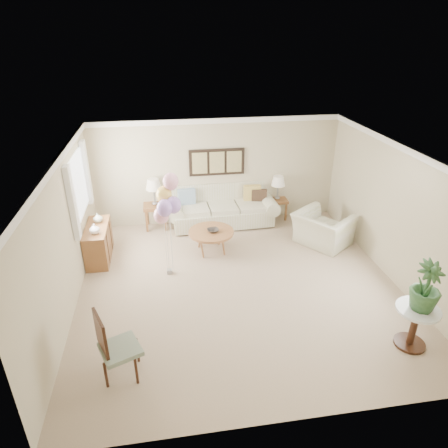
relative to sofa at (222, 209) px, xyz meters
name	(u,v)px	position (x,y,z in m)	size (l,w,h in m)	color
ground_plane	(239,286)	(-0.10, -2.78, -0.39)	(6.00, 6.00, 0.00)	tan
room_shell	(234,207)	(-0.21, -2.69, 1.23)	(6.04, 6.04, 2.60)	#BBB291
wall_art_triptych	(217,162)	(-0.10, 0.19, 1.16)	(1.35, 0.06, 0.65)	black
sofa	(222,209)	(0.00, 0.00, 0.00)	(2.73, 1.09, 1.00)	beige
end_table_left	(155,208)	(-1.64, 0.01, 0.13)	(0.57, 0.51, 0.62)	brown
end_table_right	(277,202)	(1.43, 0.07, 0.06)	(0.49, 0.45, 0.54)	brown
lamp_left	(154,185)	(-1.64, 0.01, 0.72)	(0.37, 0.37, 0.65)	gray
lamp_right	(278,182)	(1.43, 0.07, 0.61)	(0.35, 0.35, 0.61)	gray
coffee_table	(211,233)	(-0.45, -1.37, 0.07)	(0.99, 0.99, 0.50)	#9B6B3C
decor_bowl	(213,230)	(-0.42, -1.41, 0.14)	(0.25, 0.25, 0.06)	#2E2925
armchair	(323,229)	(2.08, -1.43, -0.02)	(1.15, 1.00, 0.75)	beige
side_table	(416,318)	(2.24, -4.76, 0.14)	(0.65, 0.65, 0.70)	silver
potted_plant	(426,287)	(2.27, -4.76, 0.70)	(0.44, 0.44, 0.79)	#234924
accent_chair	(114,345)	(-2.23, -4.65, 0.15)	(0.67, 0.67, 1.05)	gray
credenza	(99,243)	(-2.86, -1.28, -0.02)	(0.46, 1.20, 0.74)	brown
vase_white	(94,229)	(-2.84, -1.57, 0.45)	(0.20, 0.20, 0.21)	white
vase_sage	(98,218)	(-2.84, -1.04, 0.45)	(0.19, 0.19, 0.20)	#AAB7A1
balloon_cluster	(167,201)	(-1.36, -2.16, 1.20)	(0.52, 0.53, 2.11)	gray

